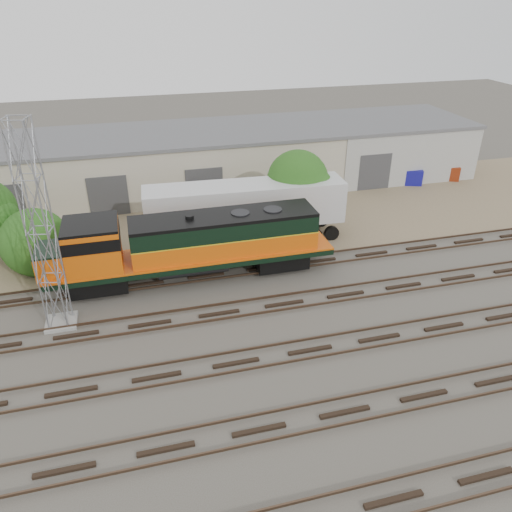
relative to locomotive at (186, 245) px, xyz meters
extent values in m
plane|color=#47423A|center=(1.15, -6.00, -2.51)|extent=(140.00, 140.00, 0.00)
cube|color=#726047|center=(1.15, 9.00, -2.50)|extent=(80.00, 16.00, 0.02)
cube|color=#4C3828|center=(1.15, -17.25, -2.30)|extent=(80.00, 0.08, 0.14)
cube|color=black|center=(1.15, -13.50, -2.44)|extent=(80.00, 2.40, 0.14)
cube|color=#4C3828|center=(1.15, -14.25, -2.30)|extent=(80.00, 0.08, 0.14)
cube|color=#4C3828|center=(1.15, -12.75, -2.30)|extent=(80.00, 0.08, 0.14)
cube|color=black|center=(1.15, -9.00, -2.44)|extent=(80.00, 2.40, 0.14)
cube|color=#4C3828|center=(1.15, -9.75, -2.30)|extent=(80.00, 0.08, 0.14)
cube|color=#4C3828|center=(1.15, -8.25, -2.30)|extent=(80.00, 0.08, 0.14)
cube|color=black|center=(1.15, -4.50, -2.44)|extent=(80.00, 2.40, 0.14)
cube|color=#4C3828|center=(1.15, -5.25, -2.30)|extent=(80.00, 0.08, 0.14)
cube|color=#4C3828|center=(1.15, -3.75, -2.30)|extent=(80.00, 0.08, 0.14)
cube|color=black|center=(1.15, 0.00, -2.44)|extent=(80.00, 2.40, 0.14)
cube|color=#4C3828|center=(1.15, -0.75, -2.30)|extent=(80.00, 0.08, 0.14)
cube|color=#4C3828|center=(1.15, 0.75, -2.30)|extent=(80.00, 0.08, 0.14)
cube|color=#B8B099|center=(1.15, 17.00, -0.01)|extent=(58.00, 10.00, 5.00)
cube|color=#59595B|center=(1.15, 17.00, 2.64)|extent=(58.40, 10.40, 0.30)
cube|color=#999993|center=(23.15, 11.95, -0.01)|extent=(14.00, 0.10, 5.00)
cube|color=#333335|center=(-12.85, 11.94, -0.81)|extent=(3.20, 0.12, 3.40)
cube|color=#333335|center=(-4.85, 11.94, -0.81)|extent=(3.20, 0.12, 3.40)
cube|color=#333335|center=(3.15, 11.94, -0.81)|extent=(3.20, 0.12, 3.40)
cube|color=#333335|center=(11.15, 11.94, -0.81)|extent=(3.20, 0.12, 3.40)
cube|color=#333335|center=(19.15, 11.94, -0.81)|extent=(3.20, 0.12, 3.40)
cube|color=black|center=(-5.58, 0.00, -1.70)|extent=(3.44, 2.58, 1.07)
cube|color=black|center=(6.23, 0.00, -1.70)|extent=(3.44, 2.58, 1.07)
cube|color=black|center=(0.32, 0.00, -0.97)|extent=(18.26, 3.22, 0.38)
cylinder|color=black|center=(0.32, 0.00, -1.64)|extent=(4.51, 1.18, 1.18)
cube|color=#CD5109|center=(2.47, 0.00, -0.14)|extent=(11.81, 2.79, 1.29)
cube|color=black|center=(2.47, 0.00, 1.04)|extent=(11.81, 2.79, 1.07)
cube|color=black|center=(2.47, 0.00, 1.69)|extent=(11.81, 2.79, 0.21)
cube|color=#CD5109|center=(-5.58, 0.00, 0.61)|extent=(3.22, 3.22, 2.79)
cube|color=black|center=(-5.58, 0.00, 2.09)|extent=(3.22, 3.22, 0.17)
cube|color=#CD5109|center=(-8.05, 0.00, -0.03)|extent=(1.72, 2.58, 1.50)
cube|color=gray|center=(-7.71, -3.08, -2.41)|extent=(1.72, 1.72, 0.20)
cylinder|color=gray|center=(-8.24, -2.55, 3.40)|extent=(0.09, 0.09, 11.43)
cylinder|color=gray|center=(-7.19, -2.55, 3.40)|extent=(0.09, 0.09, 11.43)
cylinder|color=gray|center=(-8.24, -3.60, 3.40)|extent=(0.09, 0.09, 11.43)
cylinder|color=gray|center=(-7.19, -3.60, 3.40)|extent=(0.09, 0.09, 11.43)
cube|color=silver|center=(4.95, 4.53, 0.45)|extent=(14.67, 3.65, 3.02)
cube|color=black|center=(10.65, 4.24, -1.96)|extent=(2.82, 2.93, 1.12)
cube|color=black|center=(-0.69, 3.70, -1.79)|extent=(0.17, 0.17, 1.45)
cube|color=black|center=(-0.57, 5.94, -1.79)|extent=(0.17, 0.17, 1.45)
cube|color=navy|center=(23.53, 12.33, -1.76)|extent=(2.01, 1.95, 1.50)
cube|color=maroon|center=(27.80, 12.47, -1.81)|extent=(1.94, 1.89, 1.40)
cylinder|color=#382619|center=(-9.53, 3.90, -2.31)|extent=(0.31, 0.31, 0.41)
sphere|color=#1B4F16|center=(-9.53, 3.90, -0.50)|extent=(4.56, 4.56, 4.56)
sphere|color=#1B4F16|center=(-8.62, 3.21, -0.96)|extent=(3.19, 3.19, 3.19)
cylinder|color=#382619|center=(9.32, 5.63, -1.35)|extent=(0.27, 0.27, 2.34)
sphere|color=#1B4F16|center=(9.32, 5.63, 1.46)|extent=(4.67, 4.67, 4.67)
sphere|color=#1B4F16|center=(10.26, 4.93, 0.99)|extent=(3.27, 3.27, 3.27)
camera|label=1|loc=(-2.89, -28.31, 14.46)|focal=35.00mm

